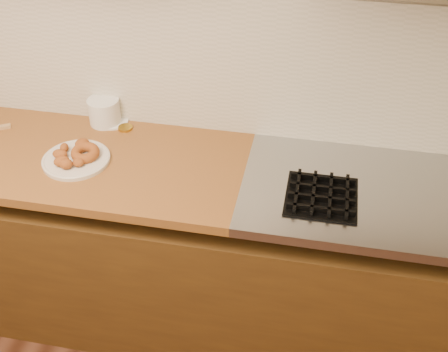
{
  "coord_description": "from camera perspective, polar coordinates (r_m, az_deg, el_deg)",
  "views": [
    {
      "loc": [
        0.75,
        -0.0,
        2.21
      ],
      "look_at": [
        0.43,
        1.63,
        0.93
      ],
      "focal_mm": 45.0,
      "sensor_mm": 36.0,
      "label": 1
    }
  ],
  "objects": [
    {
      "name": "ring_donut",
      "position": [
        2.28,
        -13.94,
        2.32
      ],
      "size": [
        0.15,
        0.15,
        0.05
      ],
      "primitive_type": "torus",
      "rotation": [
        0.1,
        0.0,
        0.37
      ],
      "color": "#9E571B",
      "rests_on": "donut_plate"
    },
    {
      "name": "base_cabinet",
      "position": [
        2.6,
        -9.26,
        -7.56
      ],
      "size": [
        3.6,
        0.6,
        0.77
      ],
      "primitive_type": "cube",
      "color": "#4D3112",
      "rests_on": "floor"
    },
    {
      "name": "fried_dough_chunks",
      "position": [
        2.28,
        -15.45,
        2.07
      ],
      "size": [
        0.15,
        0.21,
        0.04
      ],
      "color": "#9E571B",
      "rests_on": "donut_plate"
    },
    {
      "name": "plastic_tub",
      "position": [
        2.48,
        -12.06,
        6.44
      ],
      "size": [
        0.16,
        0.16,
        0.11
      ],
      "primitive_type": "cylinder",
      "rotation": [
        0.0,
        0.0,
        -0.17
      ],
      "color": "silver",
      "rests_on": "butcher_block"
    },
    {
      "name": "brass_jar_lid",
      "position": [
        2.45,
        -9.99,
        4.84
      ],
      "size": [
        0.08,
        0.08,
        0.01
      ],
      "primitive_type": "cylinder",
      "rotation": [
        0.0,
        0.0,
        0.32
      ],
      "color": "#B18B29",
      "rests_on": "butcher_block"
    },
    {
      "name": "tub_lid",
      "position": [
        2.51,
        -11.21,
        5.44
      ],
      "size": [
        0.15,
        0.15,
        0.01
      ],
      "primitive_type": "cylinder",
      "rotation": [
        0.0,
        0.0,
        -0.18
      ],
      "color": "white",
      "rests_on": "butcher_block"
    },
    {
      "name": "burner_grates",
      "position": [
        2.1,
        18.73,
        -2.91
      ],
      "size": [
        0.91,
        0.26,
        0.03
      ],
      "color": "black",
      "rests_on": "stovetop"
    },
    {
      "name": "donut_plate",
      "position": [
        2.29,
        -14.78,
        1.62
      ],
      "size": [
        0.27,
        0.27,
        0.02
      ],
      "primitive_type": "cylinder",
      "color": "beige",
      "rests_on": "butcher_block"
    },
    {
      "name": "wall_back",
      "position": [
        2.3,
        -9.18,
        15.26
      ],
      "size": [
        4.0,
        0.02,
        2.7
      ],
      "primitive_type": "cube",
      "color": "#BCB091",
      "rests_on": "ground"
    },
    {
      "name": "backsplash",
      "position": [
        2.35,
        -8.91,
        11.77
      ],
      "size": [
        3.6,
        0.02,
        0.6
      ],
      "primitive_type": "cube",
      "color": "beige",
      "rests_on": "wall_back"
    },
    {
      "name": "stovetop",
      "position": [
        2.19,
        19.07,
        -2.27
      ],
      "size": [
        1.3,
        0.62,
        0.04
      ],
      "primitive_type": "cube",
      "color": "#9EA0A5",
      "rests_on": "base_cabinet"
    }
  ]
}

